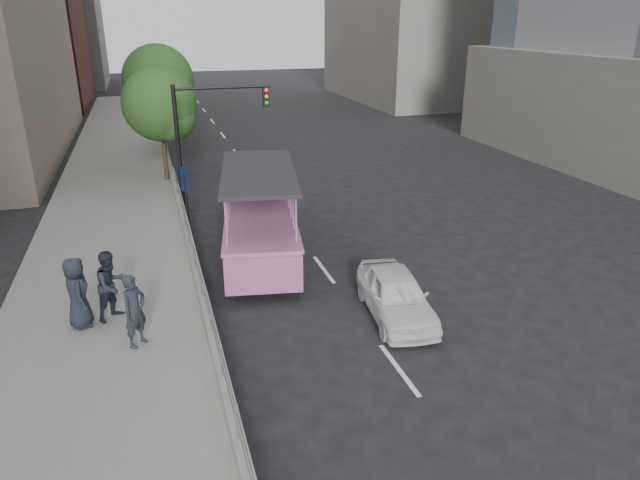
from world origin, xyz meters
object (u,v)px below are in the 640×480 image
at_px(pedestrian_mid, 111,285).
at_px(parking_sign, 186,196).
at_px(duck_boat, 260,214).
at_px(pedestrian_near, 135,311).
at_px(street_tree_near, 162,107).
at_px(street_tree_far, 160,83).
at_px(car, 396,295).
at_px(traffic_signal, 205,124).
at_px(pedestrian_far, 77,293).

relative_size(pedestrian_mid, parking_sign, 0.69).
distance_m(duck_boat, parking_sign, 2.77).
distance_m(pedestrian_near, pedestrian_mid, 1.70).
distance_m(pedestrian_near, street_tree_near, 15.77).
height_order(pedestrian_mid, street_tree_far, street_tree_far).
xyz_separation_m(parking_sign, street_tree_far, (-0.10, 13.91, 2.58)).
bearing_deg(duck_boat, pedestrian_near, -123.92).
bearing_deg(duck_boat, street_tree_far, 99.67).
distance_m(car, traffic_signal, 12.93).
height_order(pedestrian_near, parking_sign, parking_sign).
relative_size(duck_boat, street_tree_near, 1.68).
relative_size(pedestrian_near, street_tree_far, 0.29).
distance_m(duck_boat, car, 6.93).
height_order(pedestrian_near, street_tree_far, street_tree_far).
bearing_deg(car, street_tree_near, 115.47).
relative_size(car, street_tree_far, 0.60).
relative_size(car, parking_sign, 1.40).
height_order(pedestrian_far, parking_sign, parking_sign).
height_order(street_tree_near, street_tree_far, street_tree_far).
xyz_separation_m(traffic_signal, street_tree_near, (-1.60, 3.43, 0.32)).
xyz_separation_m(pedestrian_near, street_tree_far, (1.76, 21.48, 3.08)).
height_order(car, street_tree_far, street_tree_far).
bearing_deg(duck_boat, pedestrian_mid, -135.42).
bearing_deg(street_tree_near, duck_boat, -73.01).
relative_size(pedestrian_mid, street_tree_near, 0.33).
height_order(parking_sign, traffic_signal, traffic_signal).
relative_size(traffic_signal, street_tree_near, 0.91).
distance_m(pedestrian_near, parking_sign, 7.81).
distance_m(duck_boat, traffic_signal, 6.20).
xyz_separation_m(duck_boat, street_tree_near, (-2.77, 9.05, 2.67)).
distance_m(pedestrian_far, street_tree_near, 14.62).
bearing_deg(pedestrian_mid, traffic_signal, 26.83).
xyz_separation_m(duck_boat, pedestrian_near, (-4.32, -6.43, 0.08)).
relative_size(pedestrian_mid, pedestrian_far, 1.00).
relative_size(car, pedestrian_near, 2.07).
height_order(pedestrian_mid, traffic_signal, traffic_signal).
distance_m(car, pedestrian_far, 8.37).
bearing_deg(parking_sign, car, -56.72).
height_order(duck_boat, street_tree_near, street_tree_near).
bearing_deg(pedestrian_near, car, -47.30).
xyz_separation_m(duck_boat, traffic_signal, (-1.17, 5.62, 2.35)).
distance_m(traffic_signal, street_tree_near, 3.80).
xyz_separation_m(street_tree_near, street_tree_far, (0.20, 6.00, 0.49)).
height_order(car, pedestrian_near, pedestrian_near).
xyz_separation_m(car, pedestrian_far, (-8.23, 1.40, 0.59)).
bearing_deg(pedestrian_near, pedestrian_mid, 62.79).
relative_size(parking_sign, street_tree_near, 0.48).
bearing_deg(parking_sign, street_tree_far, 90.43).
relative_size(car, pedestrian_far, 2.03).
distance_m(duck_boat, street_tree_far, 15.59).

